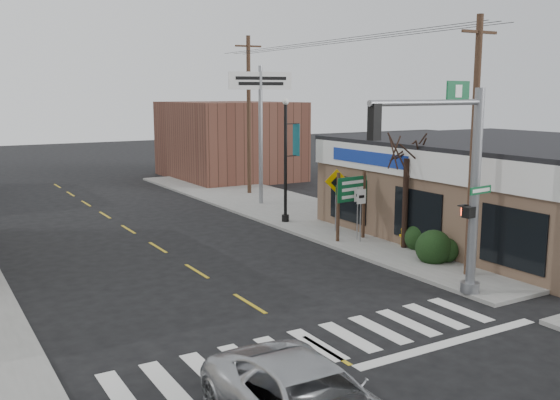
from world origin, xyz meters
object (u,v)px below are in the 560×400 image
dance_center_sign (260,102)px  utility_pole_far (249,114)px  lamp_post (287,151)px  fire_hydrant (404,235)px  guide_sign (352,196)px  bare_tree (407,142)px  utility_pole_near (474,145)px  traffic_signal_pole (458,171)px

dance_center_sign → utility_pole_far: 3.88m
lamp_post → utility_pole_far: size_ratio=0.62×
fire_hydrant → lamp_post: lamp_post is taller
dance_center_sign → guide_sign: bearing=-85.4°
fire_hydrant → bare_tree: 3.79m
fire_hydrant → utility_pole_near: size_ratio=0.09×
fire_hydrant → utility_pole_near: utility_pole_near is taller
lamp_post → dance_center_sign: dance_center_sign is taller
fire_hydrant → bare_tree: (-0.20, -0.23, 3.78)m
bare_tree → fire_hydrant: bearing=49.6°
traffic_signal_pole → dance_center_sign: (2.89, 17.23, 1.80)m
bare_tree → utility_pole_near: bearing=-99.9°
traffic_signal_pole → utility_pole_far: size_ratio=0.68×
utility_pole_far → traffic_signal_pole: bearing=-93.6°
guide_sign → utility_pole_far: utility_pole_far is taller
bare_tree → guide_sign: bearing=114.4°
traffic_signal_pole → fire_hydrant: size_ratio=8.24×
utility_pole_far → utility_pole_near: bearing=-88.2°
traffic_signal_pole → fire_hydrant: (3.06, 5.61, -3.39)m
guide_sign → fire_hydrant: 2.69m
lamp_post → bare_tree: size_ratio=1.09×
lamp_post → fire_hydrant: bearing=-67.4°
traffic_signal_pole → lamp_post: 12.29m
traffic_signal_pole → bare_tree: traffic_signal_pole is taller
bare_tree → utility_pole_far: (1.20, 15.48, 0.66)m
fire_hydrant → dance_center_sign: bearing=90.9°
traffic_signal_pole → bare_tree: size_ratio=1.20×
traffic_signal_pole → utility_pole_far: bearing=72.3°
utility_pole_near → fire_hydrant: bearing=79.3°
bare_tree → utility_pole_near: utility_pole_near is taller
dance_center_sign → utility_pole_near: size_ratio=0.88×
traffic_signal_pole → utility_pole_far: 21.27m
utility_pole_near → utility_pole_far: size_ratio=0.90×
guide_sign → dance_center_sign: size_ratio=0.38×
utility_pole_near → utility_pole_far: (1.89, 19.43, 0.47)m
fire_hydrant → lamp_post: size_ratio=0.13×
bare_tree → utility_pole_far: bearing=85.6°
guide_sign → lamp_post: (-0.37, 4.63, 1.53)m
guide_sign → dance_center_sign: dance_center_sign is taller
fire_hydrant → traffic_signal_pole: bearing=-118.6°
lamp_post → utility_pole_far: (2.56, 8.66, 1.48)m
lamp_post → dance_center_sign: (1.38, 5.05, 2.24)m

